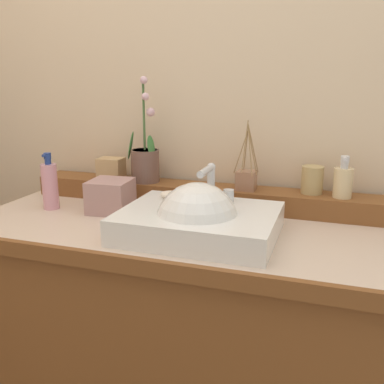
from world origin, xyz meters
name	(u,v)px	position (x,y,z in m)	size (l,w,h in m)	color
wall_back	(222,61)	(0.00, 0.40, 1.38)	(3.02, 0.20, 2.76)	beige
vanity_cabinet	(187,352)	(0.00, 0.00, 0.45)	(1.35, 0.59, 0.89)	brown
back_ledge	(207,195)	(0.00, 0.21, 0.93)	(1.27, 0.13, 0.07)	brown
sink_basin	(198,223)	(0.07, -0.09, 0.93)	(0.43, 0.33, 0.27)	white
soap_bar	(171,195)	(-0.05, 0.01, 0.98)	(0.07, 0.04, 0.02)	silver
potted_plant	(145,161)	(-0.23, 0.21, 1.04)	(0.12, 0.10, 0.37)	brown
soap_dispenser	(343,181)	(0.44, 0.20, 1.01)	(0.06, 0.06, 0.13)	beige
tumbler_cup	(312,180)	(0.35, 0.23, 1.00)	(0.07, 0.07, 0.09)	tan
reed_diffuser	(246,179)	(0.14, 0.20, 1.00)	(0.08, 0.08, 0.23)	#9B6A4E
trinket_box	(111,169)	(-0.36, 0.20, 1.00)	(0.09, 0.07, 0.08)	tan
lotion_bottle	(50,185)	(-0.49, 0.01, 0.97)	(0.05, 0.06, 0.19)	pink
tissue_box	(111,196)	(-0.28, 0.04, 0.94)	(0.13, 0.13, 0.11)	tan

